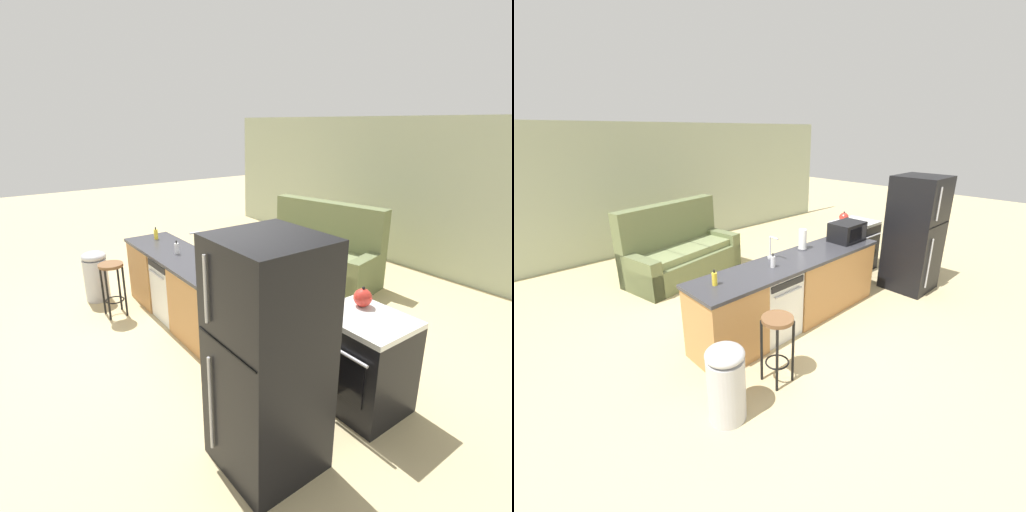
% 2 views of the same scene
% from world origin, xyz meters
% --- Properties ---
extents(ground_plane, '(24.00, 24.00, 0.00)m').
position_xyz_m(ground_plane, '(0.00, 0.00, 0.00)').
color(ground_plane, tan).
extents(wall_back, '(10.00, 0.06, 2.60)m').
position_xyz_m(wall_back, '(0.30, 4.20, 1.30)').
color(wall_back, '#A8B293').
rests_on(wall_back, ground_plane).
extents(kitchen_counter, '(2.94, 0.66, 0.90)m').
position_xyz_m(kitchen_counter, '(0.24, 0.00, 0.42)').
color(kitchen_counter, '#B77F47').
rests_on(kitchen_counter, ground_plane).
extents(dishwasher, '(0.58, 0.61, 0.84)m').
position_xyz_m(dishwasher, '(-0.25, -0.00, 0.42)').
color(dishwasher, white).
rests_on(dishwasher, ground_plane).
extents(stove_range, '(0.76, 0.68, 0.90)m').
position_xyz_m(stove_range, '(2.35, 0.55, 0.45)').
color(stove_range, black).
rests_on(stove_range, ground_plane).
extents(refrigerator, '(0.72, 0.73, 1.81)m').
position_xyz_m(refrigerator, '(2.35, -0.55, 0.90)').
color(refrigerator, black).
rests_on(refrigerator, ground_plane).
extents(microwave, '(0.50, 0.37, 0.28)m').
position_xyz_m(microwave, '(1.30, -0.00, 1.04)').
color(microwave, black).
rests_on(microwave, kitchen_counter).
extents(sink_faucet, '(0.07, 0.18, 0.30)m').
position_xyz_m(sink_faucet, '(-0.04, 0.21, 1.03)').
color(sink_faucet, silver).
rests_on(sink_faucet, kitchen_counter).
extents(paper_towel_roll, '(0.14, 0.14, 0.28)m').
position_xyz_m(paper_towel_roll, '(0.53, 0.19, 1.04)').
color(paper_towel_roll, '#4C4C51').
rests_on(paper_towel_roll, kitchen_counter).
extents(soap_bottle, '(0.06, 0.06, 0.18)m').
position_xyz_m(soap_bottle, '(-0.23, -0.01, 0.97)').
color(soap_bottle, silver).
rests_on(soap_bottle, kitchen_counter).
extents(dish_soap_bottle, '(0.06, 0.06, 0.18)m').
position_xyz_m(dish_soap_bottle, '(-1.02, 0.04, 0.97)').
color(dish_soap_bottle, yellow).
rests_on(dish_soap_bottle, kitchen_counter).
extents(kettle, '(0.21, 0.17, 0.19)m').
position_xyz_m(kettle, '(2.18, 0.68, 0.99)').
color(kettle, red).
rests_on(kettle, stove_range).
extents(bar_stool, '(0.32, 0.32, 0.74)m').
position_xyz_m(bar_stool, '(-0.81, -0.70, 0.54)').
color(bar_stool, brown).
rests_on(bar_stool, ground_plane).
extents(trash_bin, '(0.35, 0.35, 0.74)m').
position_xyz_m(trash_bin, '(-1.48, -0.74, 0.38)').
color(trash_bin, '#B7B7BC').
rests_on(trash_bin, ground_plane).
extents(couch, '(2.14, 1.28, 1.27)m').
position_xyz_m(couch, '(-0.13, 2.48, 0.39)').
color(couch, '#667047').
rests_on(couch, ground_plane).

